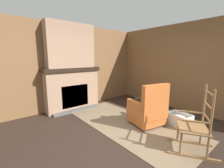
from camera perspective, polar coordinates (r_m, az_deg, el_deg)
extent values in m
plane|color=#2D2119|center=(3.23, 5.60, -20.39)|extent=(14.00, 14.00, 0.00)
cube|color=brown|center=(5.00, -16.32, 6.20)|extent=(0.06, 5.82, 2.65)
cube|color=brown|center=(5.04, 27.60, 5.48)|extent=(5.82, 0.06, 2.65)
cube|color=#9E7A60|center=(4.89, -14.81, -2.34)|extent=(0.40, 1.65, 1.21)
cube|color=black|center=(4.79, -13.91, -4.38)|extent=(0.08, 0.86, 0.68)
cube|color=#565451|center=(4.81, -13.05, -9.63)|extent=(0.16, 1.49, 0.06)
cube|color=black|center=(4.80, -15.17, 5.38)|extent=(0.50, 1.75, 0.11)
cube|color=#9E7A60|center=(4.79, -15.58, 13.87)|extent=(0.35, 1.45, 1.31)
cube|color=#7A664C|center=(3.91, 5.64, -14.56)|extent=(3.52, 1.57, 0.01)
cube|color=#C6662D|center=(3.86, 12.88, -12.31)|extent=(0.80, 0.80, 0.24)
cube|color=#C6662D|center=(3.80, 12.97, -10.22)|extent=(0.84, 0.85, 0.18)
cube|color=#C6662D|center=(3.48, 16.32, -5.30)|extent=(0.27, 0.72, 0.63)
cube|color=#C6662D|center=(3.57, 9.03, -8.21)|extent=(0.63, 0.23, 0.20)
cube|color=#C6662D|center=(3.96, 16.36, -6.67)|extent=(0.63, 0.23, 0.20)
cylinder|color=#332319|center=(3.96, 6.86, -13.86)|extent=(0.06, 0.06, 0.06)
cylinder|color=#332319|center=(4.28, 13.32, -12.16)|extent=(0.06, 0.06, 0.06)
cylinder|color=#332319|center=(3.56, 12.12, -16.95)|extent=(0.06, 0.06, 0.06)
cylinder|color=#332319|center=(3.92, 18.81, -14.66)|extent=(0.06, 0.06, 0.06)
cube|color=olive|center=(3.05, 28.42, -23.23)|extent=(0.70, 0.46, 0.04)
cube|color=olive|center=(3.42, 27.06, -19.22)|extent=(0.70, 0.46, 0.04)
cylinder|color=olive|center=(2.91, 24.74, -19.78)|extent=(0.05, 0.05, 0.38)
cylinder|color=olive|center=(3.30, 23.86, -15.99)|extent=(0.05, 0.05, 0.38)
cylinder|color=olive|center=(2.99, 32.72, -19.69)|extent=(0.05, 0.05, 0.38)
cylinder|color=olive|center=(3.37, 30.80, -16.04)|extent=(0.05, 0.05, 0.38)
cube|color=olive|center=(3.05, 28.35, -14.46)|extent=(0.67, 0.69, 0.02)
cylinder|color=olive|center=(2.77, 33.86, -9.41)|extent=(0.05, 0.05, 0.75)
cylinder|color=olive|center=(3.18, 31.73, -6.82)|extent=(0.05, 0.05, 0.75)
cylinder|color=olive|center=(3.02, 32.44, -10.75)|extent=(0.25, 0.38, 0.03)
cylinder|color=olive|center=(2.95, 32.83, -6.91)|extent=(0.25, 0.38, 0.03)
cylinder|color=olive|center=(2.90, 33.24, -2.93)|extent=(0.25, 0.38, 0.03)
cube|color=olive|center=(2.77, 29.53, -12.39)|extent=(0.37, 0.26, 0.02)
cube|color=olive|center=(3.18, 27.97, -9.40)|extent=(0.37, 0.26, 0.02)
cylinder|color=brown|center=(5.66, 9.43, -6.18)|extent=(0.18, 0.37, 0.11)
cylinder|color=brown|center=(5.57, 10.17, -6.46)|extent=(0.18, 0.37, 0.11)
cylinder|color=brown|center=(5.48, 10.92, -6.75)|extent=(0.18, 0.37, 0.11)
cylinder|color=brown|center=(5.54, 10.20, -5.49)|extent=(0.18, 0.37, 0.11)
cube|color=white|center=(4.09, 24.05, -14.31)|extent=(0.57, 0.45, 0.01)
cube|color=white|center=(3.90, 27.28, -13.30)|extent=(0.07, 0.37, 0.32)
cube|color=white|center=(4.16, 21.34, -11.38)|extent=(0.07, 0.37, 0.32)
cube|color=white|center=(4.17, 25.65, -11.68)|extent=(0.51, 0.09, 0.32)
cube|color=white|center=(3.89, 22.65, -13.01)|extent=(0.51, 0.09, 0.32)
ellipsoid|color=white|center=(4.02, 24.22, -12.12)|extent=(0.45, 0.36, 0.19)
ellipsoid|color=silver|center=(4.59, -22.96, 6.01)|extent=(0.11, 0.11, 0.09)
cylinder|color=white|center=(4.59, -23.07, 7.69)|extent=(0.06, 0.06, 0.18)
cube|color=black|center=(5.00, -11.32, 7.22)|extent=(0.13, 0.28, 0.15)
cube|color=silver|center=(4.94, -10.92, 7.28)|extent=(0.01, 0.04, 0.02)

